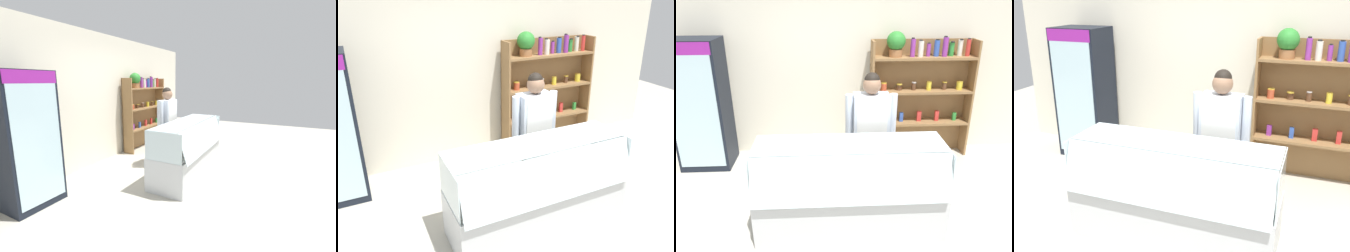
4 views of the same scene
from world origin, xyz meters
TOP-DOWN VIEW (x-y plane):
  - ground_plane at (0.00, 0.00)m, footprint 12.00×12.00m
  - back_wall at (0.00, 2.06)m, footprint 6.80×0.10m
  - drinks_fridge at (-2.10, 1.62)m, footprint 0.71×0.58m
  - shelving_unit at (1.07, 1.83)m, footprint 1.54×0.29m
  - deli_display_case at (-0.09, 0.06)m, footprint 1.99×0.72m
  - shop_clerk at (0.20, 0.65)m, footprint 0.60×0.25m

SIDE VIEW (x-z plane):
  - ground_plane at x=0.00m, z-range 0.00..0.00m
  - deli_display_case at x=-0.09m, z-range -0.19..0.82m
  - drinks_fridge at x=-2.10m, z-range 0.00..1.87m
  - shop_clerk at x=0.20m, z-range 0.14..1.75m
  - shelving_unit at x=1.07m, z-range 0.14..2.07m
  - back_wall at x=0.00m, z-range 0.00..2.70m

